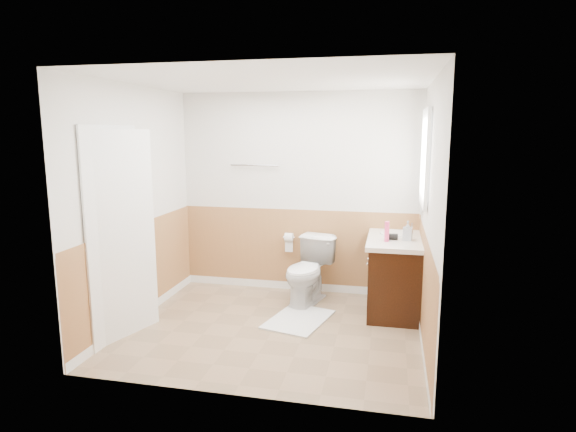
% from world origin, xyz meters
% --- Properties ---
extents(floor, '(3.00, 3.00, 0.00)m').
position_xyz_m(floor, '(0.00, 0.00, 0.00)').
color(floor, '#8C7051').
rests_on(floor, ground).
extents(ceiling, '(3.00, 3.00, 0.00)m').
position_xyz_m(ceiling, '(0.00, 0.00, 2.50)').
color(ceiling, white).
rests_on(ceiling, floor).
extents(wall_back, '(3.00, 0.00, 3.00)m').
position_xyz_m(wall_back, '(0.00, 1.30, 1.25)').
color(wall_back, silver).
rests_on(wall_back, floor).
extents(wall_front, '(3.00, 0.00, 3.00)m').
position_xyz_m(wall_front, '(0.00, -1.30, 1.25)').
color(wall_front, silver).
rests_on(wall_front, floor).
extents(wall_left, '(0.00, 3.00, 3.00)m').
position_xyz_m(wall_left, '(-1.50, 0.00, 1.25)').
color(wall_left, silver).
rests_on(wall_left, floor).
extents(wall_right, '(0.00, 3.00, 3.00)m').
position_xyz_m(wall_right, '(1.50, 0.00, 1.25)').
color(wall_right, silver).
rests_on(wall_right, floor).
extents(wainscot_back, '(3.00, 0.00, 3.00)m').
position_xyz_m(wainscot_back, '(0.00, 1.29, 0.50)').
color(wainscot_back, '#BD7F4B').
rests_on(wainscot_back, floor).
extents(wainscot_front, '(3.00, 0.00, 3.00)m').
position_xyz_m(wainscot_front, '(0.00, -1.29, 0.50)').
color(wainscot_front, '#BD7F4B').
rests_on(wainscot_front, floor).
extents(wainscot_left, '(0.00, 2.60, 2.60)m').
position_xyz_m(wainscot_left, '(-1.49, 0.00, 0.50)').
color(wainscot_left, '#BD7F4B').
rests_on(wainscot_left, floor).
extents(wainscot_right, '(0.00, 2.60, 2.60)m').
position_xyz_m(wainscot_right, '(1.49, 0.00, 0.50)').
color(wainscot_right, '#BD7F4B').
rests_on(wainscot_right, floor).
extents(toilet, '(0.61, 0.85, 0.78)m').
position_xyz_m(toilet, '(0.21, 0.84, 0.39)').
color(toilet, white).
rests_on(toilet, floor).
extents(bath_mat, '(0.73, 0.91, 0.02)m').
position_xyz_m(bath_mat, '(0.21, 0.28, 0.01)').
color(bath_mat, white).
rests_on(bath_mat, floor).
extents(vanity_cabinet, '(0.55, 1.10, 0.80)m').
position_xyz_m(vanity_cabinet, '(1.21, 0.84, 0.40)').
color(vanity_cabinet, black).
rests_on(vanity_cabinet, floor).
extents(vanity_knob_left, '(0.03, 0.03, 0.03)m').
position_xyz_m(vanity_knob_left, '(0.91, 0.74, 0.55)').
color(vanity_knob_left, '#BAB9C0').
rests_on(vanity_knob_left, vanity_cabinet).
extents(vanity_knob_right, '(0.03, 0.03, 0.03)m').
position_xyz_m(vanity_knob_right, '(0.91, 0.94, 0.55)').
color(vanity_knob_right, silver).
rests_on(vanity_knob_right, vanity_cabinet).
extents(countertop, '(0.60, 1.15, 0.05)m').
position_xyz_m(countertop, '(1.20, 0.84, 0.83)').
color(countertop, white).
rests_on(countertop, vanity_cabinet).
extents(sink_basin, '(0.36, 0.36, 0.02)m').
position_xyz_m(sink_basin, '(1.21, 0.99, 0.86)').
color(sink_basin, white).
rests_on(sink_basin, countertop).
extents(faucet, '(0.02, 0.02, 0.14)m').
position_xyz_m(faucet, '(1.39, 0.99, 0.92)').
color(faucet, silver).
rests_on(faucet, countertop).
extents(lotion_bottle, '(0.05, 0.05, 0.22)m').
position_xyz_m(lotion_bottle, '(1.11, 0.58, 0.96)').
color(lotion_bottle, '#E93C76').
rests_on(lotion_bottle, countertop).
extents(soap_dispenser, '(0.11, 0.11, 0.21)m').
position_xyz_m(soap_dispenser, '(1.33, 0.70, 0.96)').
color(soap_dispenser, '#9BA4AF').
rests_on(soap_dispenser, countertop).
extents(hair_dryer_body, '(0.14, 0.07, 0.07)m').
position_xyz_m(hair_dryer_body, '(1.16, 0.69, 0.89)').
color(hair_dryer_body, black).
rests_on(hair_dryer_body, countertop).
extents(hair_dryer_handle, '(0.03, 0.03, 0.07)m').
position_xyz_m(hair_dryer_handle, '(1.13, 0.77, 0.86)').
color(hair_dryer_handle, black).
rests_on(hair_dryer_handle, countertop).
extents(mirror_panel, '(0.02, 0.35, 0.90)m').
position_xyz_m(mirror_panel, '(1.48, 1.10, 1.55)').
color(mirror_panel, silver).
rests_on(mirror_panel, wall_right).
extents(window_frame, '(0.04, 0.80, 1.00)m').
position_xyz_m(window_frame, '(1.47, 0.59, 1.75)').
color(window_frame, white).
rests_on(window_frame, wall_right).
extents(window_glass, '(0.01, 0.70, 0.90)m').
position_xyz_m(window_glass, '(1.49, 0.59, 1.75)').
color(window_glass, white).
rests_on(window_glass, wall_right).
extents(door, '(0.29, 0.78, 2.04)m').
position_xyz_m(door, '(-1.40, -0.45, 1.02)').
color(door, white).
rests_on(door, wall_left).
extents(door_frame, '(0.02, 0.92, 2.10)m').
position_xyz_m(door_frame, '(-1.48, -0.45, 1.03)').
color(door_frame, white).
rests_on(door_frame, wall_left).
extents(door_knob, '(0.06, 0.06, 0.06)m').
position_xyz_m(door_knob, '(-1.34, -0.12, 0.95)').
color(door_knob, silver).
rests_on(door_knob, door).
extents(towel_bar, '(0.62, 0.02, 0.02)m').
position_xyz_m(towel_bar, '(-0.55, 1.25, 1.60)').
color(towel_bar, silver).
rests_on(towel_bar, wall_back).
extents(tp_holder_bar, '(0.14, 0.02, 0.02)m').
position_xyz_m(tp_holder_bar, '(-0.10, 1.23, 0.70)').
color(tp_holder_bar, silver).
rests_on(tp_holder_bar, wall_back).
extents(tp_roll, '(0.10, 0.11, 0.11)m').
position_xyz_m(tp_roll, '(-0.10, 1.23, 0.70)').
color(tp_roll, white).
rests_on(tp_roll, tp_holder_bar).
extents(tp_sheet, '(0.10, 0.01, 0.16)m').
position_xyz_m(tp_sheet, '(-0.10, 1.23, 0.59)').
color(tp_sheet, white).
rests_on(tp_sheet, tp_roll).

